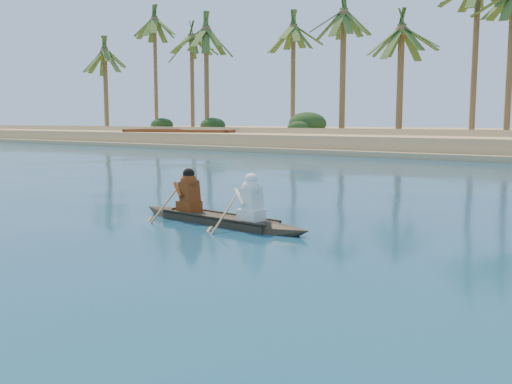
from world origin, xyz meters
The scene contains 3 objects.
ground centered at (0.00, 0.00, 0.00)m, with size 160.00×160.00×0.00m, color navy.
canoe centered at (-4.22, -2.24, 0.28)m, with size 5.27×1.10×1.44m.
barge_left centered at (-33.02, 27.00, 0.64)m, with size 11.50×6.18×1.82m.
Camera 1 is at (4.27, -12.39, 2.42)m, focal length 40.00 mm.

